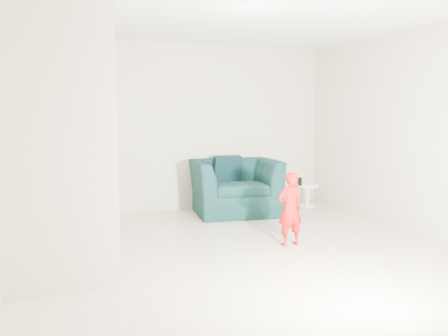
{
  "coord_description": "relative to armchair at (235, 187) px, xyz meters",
  "views": [
    {
      "loc": [
        -2.11,
        -4.74,
        1.58
      ],
      "look_at": [
        0.15,
        1.2,
        0.85
      ],
      "focal_mm": 38.0,
      "sensor_mm": 36.0,
      "label": 1
    }
  ],
  "objects": [
    {
      "name": "floor",
      "position": [
        -0.7,
        -2.15,
        -0.43
      ],
      "size": [
        5.5,
        5.5,
        0.0
      ],
      "primitive_type": "plane",
      "color": "tan",
      "rests_on": "ground"
    },
    {
      "name": "ceiling",
      "position": [
        -0.7,
        -2.15,
        2.27
      ],
      "size": [
        5.5,
        5.5,
        0.0
      ],
      "primitive_type": "plane",
      "rotation": [
        3.14,
        0.0,
        0.0
      ],
      "color": "silver",
      "rests_on": "back_wall"
    },
    {
      "name": "armchair",
      "position": [
        0.0,
        0.0,
        0.0
      ],
      "size": [
        1.45,
        1.31,
        0.85
      ],
      "primitive_type": "imported",
      "rotation": [
        0.0,
        0.0,
        -0.13
      ],
      "color": "black",
      "rests_on": "floor"
    },
    {
      "name": "phone",
      "position": [
        0.04,
        -1.97,
        0.35
      ],
      "size": [
        0.04,
        0.05,
        0.1
      ],
      "primitive_type": "cube",
      "rotation": [
        0.0,
        0.0,
        0.33
      ],
      "color": "black",
      "rests_on": "toddler"
    },
    {
      "name": "right_wall",
      "position": [
        1.8,
        -2.15,
        0.92
      ],
      "size": [
        0.0,
        5.5,
        5.5
      ],
      "primitive_type": "plane",
      "rotation": [
        1.57,
        0.0,
        -1.57
      ],
      "color": "#BBB398",
      "rests_on": "floor"
    },
    {
      "name": "cushion",
      "position": [
        -0.02,
        0.3,
        0.24
      ],
      "size": [
        0.46,
        0.22,
        0.46
      ],
      "primitive_type": "cube",
      "rotation": [
        0.21,
        0.0,
        0.0
      ],
      "color": "black",
      "rests_on": "armchair"
    },
    {
      "name": "staircase",
      "position": [
        -2.7,
        -1.6,
        0.52
      ],
      "size": [
        1.02,
        3.03,
        3.62
      ],
      "color": "#ADA089",
      "rests_on": "floor"
    },
    {
      "name": "back_wall",
      "position": [
        -0.7,
        0.6,
        0.92
      ],
      "size": [
        5.0,
        0.0,
        5.0
      ],
      "primitive_type": "plane",
      "rotation": [
        1.57,
        0.0,
        0.0
      ],
      "color": "#BBB398",
      "rests_on": "floor"
    },
    {
      "name": "toddler",
      "position": [
        -0.08,
        -1.96,
        0.02
      ],
      "size": [
        0.33,
        0.22,
        0.89
      ],
      "primitive_type": "imported",
      "rotation": [
        0.0,
        0.0,
        3.17
      ],
      "color": "#A71005",
      "rests_on": "floor"
    },
    {
      "name": "throw",
      "position": [
        -0.55,
        -0.11,
        0.11
      ],
      "size": [
        0.06,
        0.57,
        0.64
      ],
      "primitive_type": "cube",
      "color": "black",
      "rests_on": "armchair"
    },
    {
      "name": "side_table",
      "position": [
        1.36,
        0.07,
        -0.17
      ],
      "size": [
        0.38,
        0.38,
        0.38
      ],
      "color": "white",
      "rests_on": "floor"
    }
  ]
}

